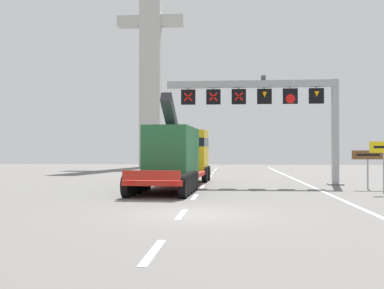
{
  "coord_description": "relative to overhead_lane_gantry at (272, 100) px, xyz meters",
  "views": [
    {
      "loc": [
        1.21,
        -15.87,
        2.22
      ],
      "look_at": [
        -1.17,
        12.86,
        2.59
      ],
      "focal_mm": 42.73,
      "sensor_mm": 36.0,
      "label": 1
    }
  ],
  "objects": [
    {
      "name": "exit_sign_yellow",
      "position": [
        5.13,
        -5.86,
        -3.47
      ],
      "size": [
        1.47,
        0.15,
        2.68
      ],
      "color": "#9EA0A5",
      "rests_on": "ground"
    },
    {
      "name": "tourist_info_sign_brown",
      "position": [
        5.13,
        -3.1,
        -3.78
      ],
      "size": [
        1.79,
        0.15,
        2.22
      ],
      "color": "#9EA0A5",
      "rests_on": "ground"
    },
    {
      "name": "edge_line_right",
      "position": [
        2.23,
        -2.09,
        -5.5
      ],
      "size": [
        0.2,
        63.0,
        0.01
      ],
      "primitive_type": "cube",
      "color": "silver",
      "rests_on": "ground"
    },
    {
      "name": "bridge_pylon_distant",
      "position": [
        -13.43,
        30.98,
        10.79
      ],
      "size": [
        9.0,
        2.0,
        31.81
      ],
      "color": "#B7B7B2",
      "rests_on": "ground"
    },
    {
      "name": "overhead_lane_gantry",
      "position": [
        0.0,
        0.0,
        0.0
      ],
      "size": [
        11.34,
        0.9,
        7.09
      ],
      "color": "#9EA0A5",
      "rests_on": "ground"
    },
    {
      "name": "heavy_haul_truck_red",
      "position": [
        -5.91,
        -1.56,
        -3.52
      ],
      "size": [
        3.58,
        14.15,
        5.3
      ],
      "color": "red",
      "rests_on": "ground"
    },
    {
      "name": "ground",
      "position": [
        -3.97,
        -14.09,
        -5.51
      ],
      "size": [
        112.0,
        112.0,
        0.0
      ],
      "primitive_type": "plane",
      "color": "slate"
    },
    {
      "name": "lane_markings",
      "position": [
        -4.43,
        3.4,
        -5.5
      ],
      "size": [
        0.2,
        49.59,
        0.01
      ],
      "color": "silver",
      "rests_on": "ground"
    }
  ]
}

